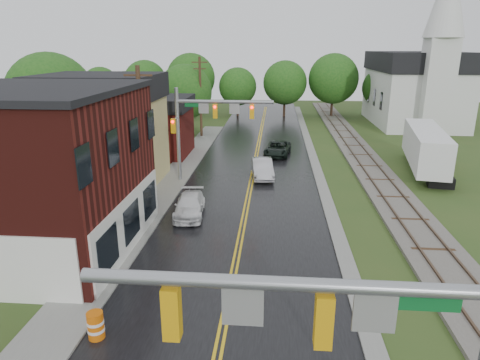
# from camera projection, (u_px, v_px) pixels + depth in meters

# --- Properties ---
(main_road) EXTENTS (10.00, 90.00, 0.02)m
(main_road) POSITION_uv_depth(u_px,v_px,m) (253.00, 172.00, 36.04)
(main_road) COLOR black
(main_road) RESTS_ON ground
(curb_right) EXTENTS (0.80, 70.00, 0.12)m
(curb_right) POSITION_uv_depth(u_px,v_px,m) (313.00, 158.00, 40.36)
(curb_right) COLOR gray
(curb_right) RESTS_ON ground
(sidewalk_left) EXTENTS (2.40, 50.00, 0.12)m
(sidewalk_left) POSITION_uv_depth(u_px,v_px,m) (166.00, 188.00, 31.78)
(sidewalk_left) COLOR gray
(sidewalk_left) RESTS_ON ground
(yellow_house) EXTENTS (8.00, 7.00, 6.40)m
(yellow_house) POSITION_uv_depth(u_px,v_px,m) (105.00, 142.00, 32.15)
(yellow_house) COLOR tan
(yellow_house) RESTS_ON ground
(darkred_building) EXTENTS (7.00, 6.00, 4.40)m
(darkred_building) POSITION_uv_depth(u_px,v_px,m) (152.00, 133.00, 40.93)
(darkred_building) COLOR #3F0F0C
(darkred_building) RESTS_ON ground
(church) EXTENTS (10.40, 18.40, 20.00)m
(church) POSITION_uv_depth(u_px,v_px,m) (418.00, 81.00, 55.25)
(church) COLOR silver
(church) RESTS_ON ground
(railroad) EXTENTS (3.20, 80.00, 0.30)m
(railroad) POSITION_uv_depth(u_px,v_px,m) (363.00, 158.00, 39.96)
(railroad) COLOR #59544C
(railroad) RESTS_ON ground
(traffic_signal_near) EXTENTS (7.34, 0.30, 7.20)m
(traffic_signal_near) POSITION_uv_depth(u_px,v_px,m) (364.00, 348.00, 7.65)
(traffic_signal_near) COLOR gray
(traffic_signal_near) RESTS_ON ground
(traffic_signal_far) EXTENTS (7.34, 0.43, 7.20)m
(traffic_signal_far) POSITION_uv_depth(u_px,v_px,m) (205.00, 118.00, 31.97)
(traffic_signal_far) COLOR gray
(traffic_signal_far) RESTS_ON ground
(utility_pole_b) EXTENTS (1.80, 0.28, 9.00)m
(utility_pole_b) POSITION_uv_depth(u_px,v_px,m) (142.00, 134.00, 27.56)
(utility_pole_b) COLOR #382616
(utility_pole_b) RESTS_ON ground
(utility_pole_c) EXTENTS (1.80, 0.28, 9.00)m
(utility_pole_c) POSITION_uv_depth(u_px,v_px,m) (201.00, 96.00, 48.47)
(utility_pole_c) COLOR #382616
(utility_pole_c) RESTS_ON ground
(tree_left_b) EXTENTS (7.60, 7.60, 9.69)m
(tree_left_b) POSITION_uv_depth(u_px,v_px,m) (52.00, 98.00, 37.55)
(tree_left_b) COLOR black
(tree_left_b) RESTS_ON ground
(tree_left_c) EXTENTS (6.00, 6.00, 7.65)m
(tree_left_c) POSITION_uv_depth(u_px,v_px,m) (128.00, 101.00, 45.20)
(tree_left_c) COLOR black
(tree_left_c) RESTS_ON ground
(tree_left_e) EXTENTS (6.40, 6.40, 8.16)m
(tree_left_e) POSITION_uv_depth(u_px,v_px,m) (186.00, 93.00, 50.41)
(tree_left_e) COLOR black
(tree_left_e) RESTS_ON ground
(suv_dark) EXTENTS (2.82, 5.01, 1.32)m
(suv_dark) POSITION_uv_depth(u_px,v_px,m) (278.00, 149.00, 41.21)
(suv_dark) COLOR black
(suv_dark) RESTS_ON ground
(sedan_silver) EXTENTS (2.07, 4.62, 1.47)m
(sedan_silver) POSITION_uv_depth(u_px,v_px,m) (262.00, 168.00, 34.29)
(sedan_silver) COLOR #B1B0B5
(sedan_silver) RESTS_ON ground
(pickup_white) EXTENTS (2.12, 4.41, 1.24)m
(pickup_white) POSITION_uv_depth(u_px,v_px,m) (190.00, 206.00, 26.61)
(pickup_white) COLOR white
(pickup_white) RESTS_ON ground
(semi_trailer) EXTENTS (4.33, 11.42, 3.59)m
(semi_trailer) POSITION_uv_depth(u_px,v_px,m) (426.00, 147.00, 35.39)
(semi_trailer) COLOR black
(semi_trailer) RESTS_ON ground
(construction_barrel) EXTENTS (0.76, 0.76, 1.05)m
(construction_barrel) POSITION_uv_depth(u_px,v_px,m) (96.00, 326.00, 15.37)
(construction_barrel) COLOR #CC5909
(construction_barrel) RESTS_ON ground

